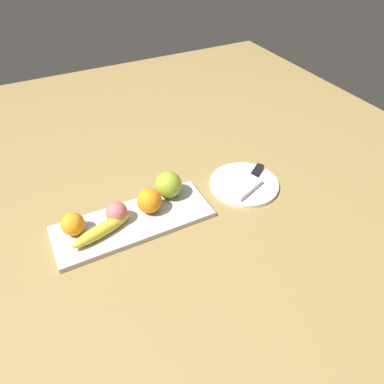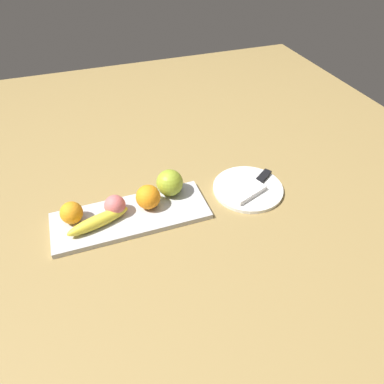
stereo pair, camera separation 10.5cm
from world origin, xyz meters
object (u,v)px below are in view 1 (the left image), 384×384
at_px(folded_napkin, 237,183).
at_px(orange_near_banana, 73,224).
at_px(orange_near_apple, 149,201).
at_px(dinner_plate, 244,184).
at_px(fruit_tray, 133,222).
at_px(knife, 254,175).
at_px(banana, 102,230).
at_px(apple, 168,185).
at_px(peach, 117,212).

bearing_deg(folded_napkin, orange_near_banana, -3.04).
bearing_deg(orange_near_apple, orange_near_banana, -3.11).
bearing_deg(folded_napkin, dinner_plate, -180.00).
relative_size(fruit_tray, knife, 2.79).
bearing_deg(fruit_tray, dinner_plate, -180.00).
relative_size(dinner_plate, knife, 1.37).
bearing_deg(dinner_plate, orange_near_banana, -2.89).
bearing_deg(knife, banana, -31.40).
bearing_deg(banana, knife, -12.97).
xyz_separation_m(banana, orange_near_apple, (-0.15, -0.03, 0.02)).
distance_m(fruit_tray, orange_near_banana, 0.16).
distance_m(apple, folded_napkin, 0.22).
relative_size(orange_near_banana, knife, 0.39).
xyz_separation_m(peach, knife, (-0.46, 0.01, -0.03)).
bearing_deg(orange_near_banana, knife, 178.50).
distance_m(orange_near_banana, knife, 0.58).
height_order(dinner_plate, knife, knife).
relative_size(orange_near_apple, dinner_plate, 0.33).
xyz_separation_m(fruit_tray, orange_near_banana, (0.16, -0.03, 0.04)).
distance_m(apple, orange_near_banana, 0.29).
bearing_deg(banana, orange_near_banana, 130.65).
xyz_separation_m(fruit_tray, apple, (-0.13, -0.05, 0.05)).
bearing_deg(banana, orange_near_apple, -4.26).
bearing_deg(apple, orange_near_apple, 25.36).
height_order(orange_near_apple, folded_napkin, orange_near_apple).
xyz_separation_m(folded_napkin, knife, (-0.07, -0.01, -0.00)).
bearing_deg(banana, folded_napkin, -13.96).
relative_size(peach, knife, 0.38).
bearing_deg(folded_napkin, banana, 2.11).
xyz_separation_m(orange_near_banana, knife, (-0.58, 0.02, -0.03)).
xyz_separation_m(orange_near_apple, dinner_plate, (-0.32, 0.02, -0.05)).
distance_m(orange_near_banana, peach, 0.12).
height_order(apple, orange_near_banana, apple).
distance_m(fruit_tray, dinner_plate, 0.38).
xyz_separation_m(orange_near_apple, folded_napkin, (-0.29, 0.02, -0.03)).
relative_size(apple, peach, 1.34).
height_order(apple, orange_near_apple, apple).
distance_m(apple, banana, 0.24).
bearing_deg(orange_near_banana, apple, -175.23).
relative_size(apple, orange_near_banana, 1.29).
height_order(banana, dinner_plate, banana).
bearing_deg(apple, fruit_tray, 20.81).
bearing_deg(dinner_plate, knife, -165.92).
height_order(banana, orange_near_apple, orange_near_apple).
height_order(orange_near_apple, knife, orange_near_apple).
distance_m(folded_napkin, knife, 0.08).
relative_size(banana, orange_near_banana, 2.85).
bearing_deg(peach, folded_napkin, 177.36).
distance_m(apple, peach, 0.18).
distance_m(banana, orange_near_apple, 0.15).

